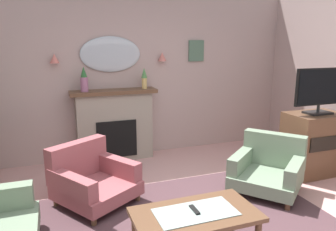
{
  "coord_description": "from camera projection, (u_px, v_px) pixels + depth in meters",
  "views": [
    {
      "loc": [
        -1.23,
        -2.5,
        1.89
      ],
      "look_at": [
        0.24,
        1.5,
        0.92
      ],
      "focal_mm": 34.3,
      "sensor_mm": 36.0,
      "label": 1
    }
  ],
  "objects": [
    {
      "name": "tv_flatscreen",
      "position": [
        320.0,
        90.0,
        4.5
      ],
      "size": [
        0.84,
        0.24,
        0.65
      ],
      "color": "black",
      "rests_on": "tv_cabinet"
    },
    {
      "name": "armchair_by_coffee_table",
      "position": [
        269.0,
        168.0,
        4.17
      ],
      "size": [
        1.14,
        1.14,
        0.71
      ],
      "color": "gray",
      "rests_on": "ground"
    },
    {
      "name": "coffee_table",
      "position": [
        195.0,
        218.0,
        2.82
      ],
      "size": [
        1.1,
        0.6,
        0.45
      ],
      "color": "brown",
      "rests_on": "ground"
    },
    {
      "name": "tv_cabinet",
      "position": [
        313.0,
        143.0,
        4.69
      ],
      "size": [
        0.8,
        0.57,
        0.9
      ],
      "color": "brown",
      "rests_on": "ground"
    },
    {
      "name": "armchair_beside_couch",
      "position": [
        91.0,
        178.0,
        3.85
      ],
      "size": [
        1.12,
        1.12,
        0.71
      ],
      "color": "#934C51",
      "rests_on": "ground"
    },
    {
      "name": "patterned_rug",
      "position": [
        190.0,
        230.0,
        3.31
      ],
      "size": [
        3.2,
        2.4,
        0.01
      ],
      "primitive_type": "cube",
      "color": "#4C3338",
      "rests_on": "ground"
    },
    {
      "name": "wall_sconce_left",
      "position": [
        54.0,
        58.0,
        4.77
      ],
      "size": [
        0.14,
        0.14,
        0.14
      ],
      "primitive_type": "cone",
      "color": "#D17066"
    },
    {
      "name": "mantel_vase_right",
      "position": [
        144.0,
        77.0,
        5.19
      ],
      "size": [
        0.1,
        0.1,
        0.33
      ],
      "color": "tan",
      "rests_on": "fireplace"
    },
    {
      "name": "fireplace",
      "position": [
        115.0,
        126.0,
        5.22
      ],
      "size": [
        1.36,
        0.36,
        1.16
      ],
      "color": "gray",
      "rests_on": "ground"
    },
    {
      "name": "tv_remote",
      "position": [
        194.0,
        210.0,
        2.82
      ],
      "size": [
        0.04,
        0.16,
        0.02
      ],
      "primitive_type": "cube",
      "color": "black",
      "rests_on": "coffee_table"
    },
    {
      "name": "framed_picture",
      "position": [
        196.0,
        51.0,
        5.59
      ],
      "size": [
        0.28,
        0.03,
        0.36
      ],
      "primitive_type": "cube",
      "color": "#4C6B56"
    },
    {
      "name": "wall_back",
      "position": [
        129.0,
        74.0,
        5.34
      ],
      "size": [
        6.73,
        0.1,
        2.76
      ],
      "primitive_type": "cube",
      "color": "#B29993",
      "rests_on": "ground"
    },
    {
      "name": "mantel_vase_left",
      "position": [
        84.0,
        80.0,
        4.87
      ],
      "size": [
        0.12,
        0.12,
        0.38
      ],
      "color": "#9E6084",
      "rests_on": "fireplace"
    },
    {
      "name": "wall_mirror",
      "position": [
        111.0,
        54.0,
        5.09
      ],
      "size": [
        0.96,
        0.06,
        0.56
      ],
      "primitive_type": "ellipsoid",
      "color": "#B2BCC6"
    },
    {
      "name": "wall_sconce_right",
      "position": [
        162.0,
        57.0,
        5.34
      ],
      "size": [
        0.14,
        0.14,
        0.14
      ],
      "primitive_type": "cone",
      "color": "#D17066"
    }
  ]
}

